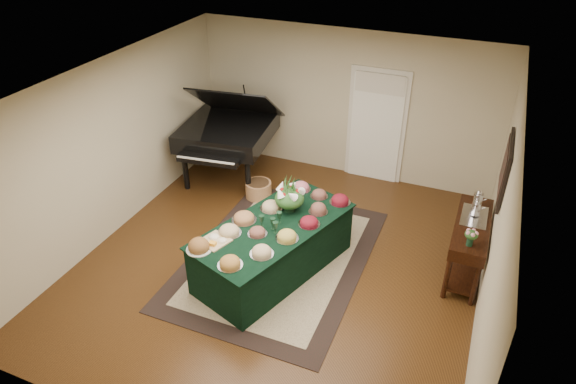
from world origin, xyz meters
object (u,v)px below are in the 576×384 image
at_px(floral_centerpiece, 289,195).
at_px(mahogany_sideboard, 470,235).
at_px(buffet_table, 274,248).
at_px(grand_piano, 228,131).

bearing_deg(floral_centerpiece, mahogany_sideboard, 12.69).
distance_m(buffet_table, mahogany_sideboard, 2.70).
distance_m(buffet_table, floral_centerpiece, 0.77).
bearing_deg(grand_piano, buffet_table, -49.44).
bearing_deg(mahogany_sideboard, floral_centerpiece, -167.31).
height_order(grand_piano, mahogany_sideboard, grand_piano).
relative_size(floral_centerpiece, grand_piano, 0.22).
xyz_separation_m(grand_piano, mahogany_sideboard, (4.37, -1.20, -0.25)).
relative_size(buffet_table, grand_piano, 1.31).
height_order(floral_centerpiece, grand_piano, grand_piano).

